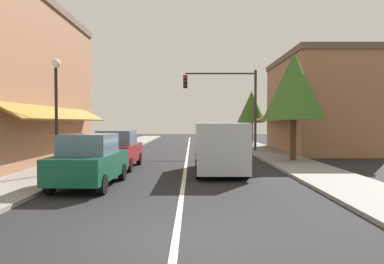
% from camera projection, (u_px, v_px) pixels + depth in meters
% --- Properties ---
extents(ground_plane, '(80.00, 80.00, 0.00)m').
position_uv_depth(ground_plane, '(186.00, 154.00, 24.64)').
color(ground_plane, black).
extents(sidewalk_left, '(2.60, 56.00, 0.12)m').
position_uv_depth(sidewalk_left, '(104.00, 153.00, 24.61)').
color(sidewalk_left, gray).
rests_on(sidewalk_left, ground).
extents(sidewalk_right, '(2.60, 56.00, 0.12)m').
position_uv_depth(sidewalk_right, '(267.00, 153.00, 24.67)').
color(sidewalk_right, gray).
rests_on(sidewalk_right, ground).
extents(lane_center_stripe, '(0.14, 52.00, 0.01)m').
position_uv_depth(lane_center_stripe, '(186.00, 154.00, 24.64)').
color(lane_center_stripe, silver).
rests_on(lane_center_stripe, ground).
extents(storefront_left_block, '(6.24, 14.20, 8.39)m').
position_uv_depth(storefront_left_block, '(2.00, 82.00, 18.48)').
color(storefront_left_block, '#9E6B4C').
rests_on(storefront_left_block, ground).
extents(storefront_right_block, '(6.54, 10.20, 6.86)m').
position_uv_depth(storefront_right_block, '(315.00, 104.00, 26.59)').
color(storefront_right_block, '#9E6B4C').
rests_on(storefront_right_block, ground).
extents(parked_car_nearest_left, '(1.88, 4.15, 1.77)m').
position_uv_depth(parked_car_nearest_left, '(88.00, 161.00, 12.17)').
color(parked_car_nearest_left, '#0F4C33').
rests_on(parked_car_nearest_left, ground).
extents(parked_car_second_left, '(1.81, 4.12, 1.77)m').
position_uv_depth(parked_car_second_left, '(116.00, 149.00, 17.02)').
color(parked_car_second_left, maroon).
rests_on(parked_car_second_left, ground).
extents(van_in_lane, '(2.01, 5.18, 2.12)m').
position_uv_depth(van_in_lane, '(217.00, 146.00, 15.46)').
color(van_in_lane, '#B2B7BC').
rests_on(van_in_lane, ground).
extents(traffic_signal_mast_arm, '(5.21, 0.50, 5.83)m').
position_uv_depth(traffic_signal_mast_arm, '(229.00, 96.00, 25.78)').
color(traffic_signal_mast_arm, '#333333').
rests_on(traffic_signal_mast_arm, ground).
extents(street_lamp_left_near, '(0.36, 0.36, 4.64)m').
position_uv_depth(street_lamp_left_near, '(54.00, 97.00, 14.25)').
color(street_lamp_left_near, black).
rests_on(street_lamp_left_near, ground).
extents(tree_right_near, '(3.26, 3.26, 5.86)m').
position_uv_depth(tree_right_near, '(292.00, 87.00, 19.44)').
color(tree_right_near, '#4C331E').
rests_on(tree_right_near, ground).
extents(tree_right_far, '(2.57, 2.57, 4.91)m').
position_uv_depth(tree_right_far, '(250.00, 107.00, 32.57)').
color(tree_right_far, '#4C331E').
rests_on(tree_right_far, ground).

